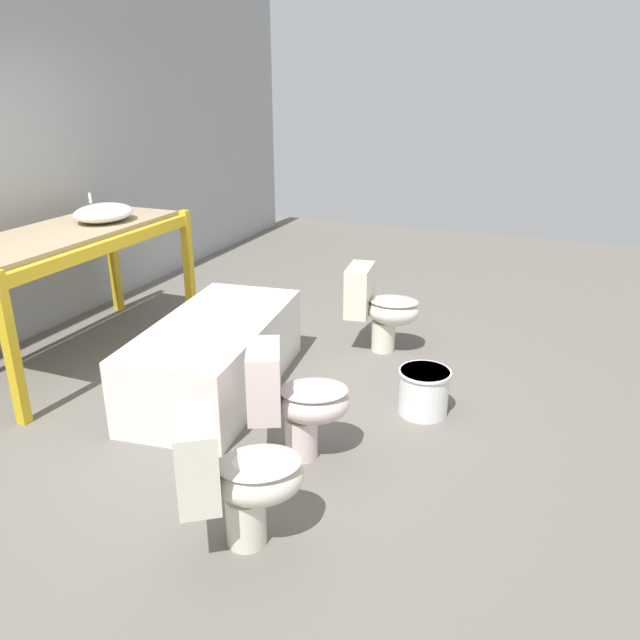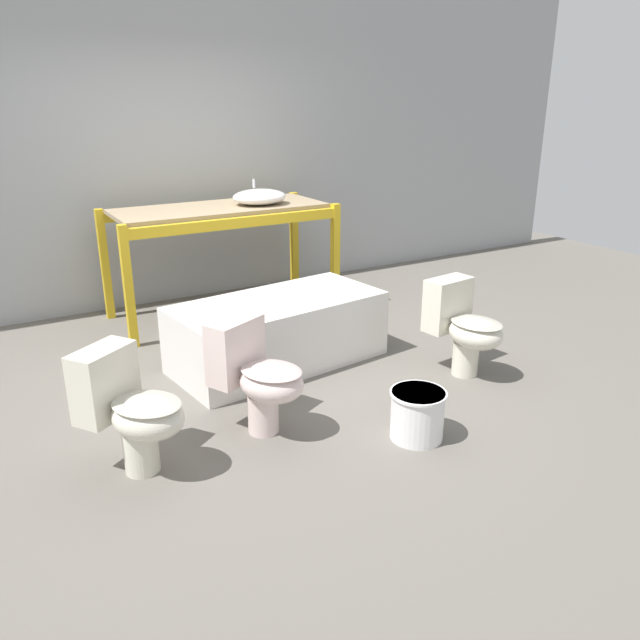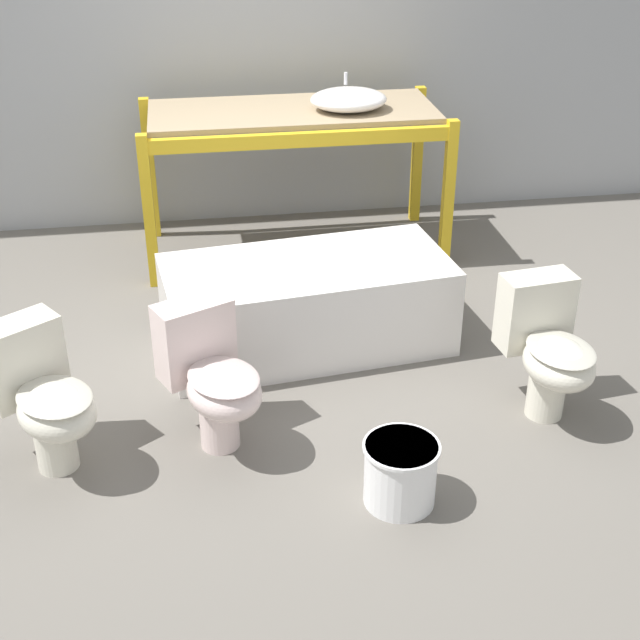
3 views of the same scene
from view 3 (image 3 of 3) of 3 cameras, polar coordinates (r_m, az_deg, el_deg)
The scene contains 9 objects.
ground_plane at distance 5.21m, azimuth -4.33°, elevation -1.88°, with size 12.00×12.00×0.00m, color #666059.
warehouse_wall_rear at distance 6.62m, azimuth -6.55°, elevation 19.59°, with size 10.80×0.08×3.20m.
shelving_rack at distance 6.12m, azimuth -1.75°, elevation 12.11°, with size 2.04×0.90×1.03m.
sink_basin at distance 6.04m, azimuth 1.84°, elevation 13.93°, with size 0.51×0.42×0.22m.
bathtub_main at distance 5.11m, azimuth -0.83°, elevation 1.38°, with size 1.69×0.94×0.52m.
toilet_near at distance 4.28m, azimuth -6.90°, elevation -3.53°, with size 0.57×0.67×0.70m.
toilet_far at distance 4.30m, azimuth -17.28°, elevation -4.65°, with size 0.62×0.68×0.70m.
toilet_extra at distance 4.62m, azimuth 14.40°, elevation -1.67°, with size 0.42×0.62×0.70m.
bucket_white at distance 4.03m, azimuth 5.16°, elevation -9.65°, with size 0.34×0.34×0.31m.
Camera 3 is at (-0.30, -4.46, 2.68)m, focal length 50.00 mm.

